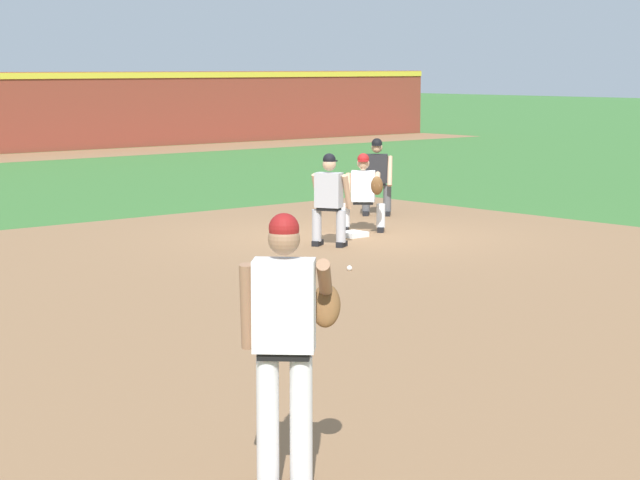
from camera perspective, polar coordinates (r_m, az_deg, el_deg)
ground_plane at (r=20.56m, az=1.52°, el=0.14°), size 160.00×160.00×0.00m
infield_dirt_patch at (r=14.42m, az=0.62°, el=-3.21°), size 18.00×18.00×0.01m
first_base_bag at (r=20.55m, az=1.52°, el=0.26°), size 0.38×0.38×0.09m
baseball at (r=17.16m, az=1.36°, el=-1.29°), size 0.07×0.07×0.07m
pitcher at (r=8.16m, az=-1.51°, el=-4.34°), size 0.85×0.55×1.86m
first_baseman at (r=21.05m, az=2.03°, el=2.33°), size 0.74×1.08×1.34m
baserunner at (r=19.35m, az=0.42°, el=2.02°), size 0.62×0.67×1.46m
umpire at (r=23.41m, az=2.61°, el=3.04°), size 0.67×0.67×1.46m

